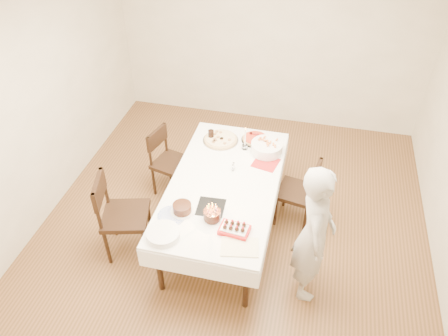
% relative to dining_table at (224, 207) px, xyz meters
% --- Properties ---
extents(floor, '(5.00, 5.00, 0.00)m').
position_rel_dining_table_xyz_m(floor, '(0.10, 0.05, -0.38)').
color(floor, '#4F361B').
rests_on(floor, ground).
extents(wall_back, '(4.50, 0.04, 2.70)m').
position_rel_dining_table_xyz_m(wall_back, '(0.10, 2.55, 0.98)').
color(wall_back, beige).
rests_on(wall_back, floor).
extents(wall_left, '(0.04, 5.00, 2.70)m').
position_rel_dining_table_xyz_m(wall_left, '(-2.15, 0.05, 0.98)').
color(wall_left, beige).
rests_on(wall_left, floor).
extents(dining_table, '(1.78, 2.40, 0.75)m').
position_rel_dining_table_xyz_m(dining_table, '(0.00, 0.00, 0.00)').
color(dining_table, white).
rests_on(dining_table, floor).
extents(chair_right_savory, '(0.53, 0.53, 0.88)m').
position_rel_dining_table_xyz_m(chair_right_savory, '(0.77, 0.37, 0.07)').
color(chair_right_savory, black).
rests_on(chair_right_savory, floor).
extents(chair_left_savory, '(0.56, 0.56, 0.89)m').
position_rel_dining_table_xyz_m(chair_left_savory, '(-0.79, 0.54, 0.07)').
color(chair_left_savory, black).
rests_on(chair_left_savory, floor).
extents(chair_left_dessert, '(0.64, 0.64, 1.02)m').
position_rel_dining_table_xyz_m(chair_left_dessert, '(-0.96, -0.50, 0.14)').
color(chair_left_dessert, black).
rests_on(chair_left_dessert, floor).
extents(person, '(0.42, 0.60, 1.56)m').
position_rel_dining_table_xyz_m(person, '(1.00, -0.56, 0.41)').
color(person, '#BCB8B2').
rests_on(person, floor).
extents(pizza_white, '(0.57, 0.57, 0.04)m').
position_rel_dining_table_xyz_m(pizza_white, '(-0.22, 0.73, 0.40)').
color(pizza_white, beige).
rests_on(pizza_white, dining_table).
extents(pizza_pepperoni, '(0.39, 0.39, 0.04)m').
position_rel_dining_table_xyz_m(pizza_pepperoni, '(0.19, 0.84, 0.40)').
color(pizza_pepperoni, red).
rests_on(pizza_pepperoni, dining_table).
extents(red_placemat, '(0.32, 0.32, 0.01)m').
position_rel_dining_table_xyz_m(red_placemat, '(0.38, 0.43, 0.38)').
color(red_placemat, '#B21E1E').
rests_on(red_placemat, dining_table).
extents(pasta_bowl, '(0.42, 0.42, 0.12)m').
position_rel_dining_table_xyz_m(pasta_bowl, '(0.36, 0.64, 0.44)').
color(pasta_bowl, white).
rests_on(pasta_bowl, dining_table).
extents(taper_candle, '(0.09, 0.09, 0.31)m').
position_rel_dining_table_xyz_m(taper_candle, '(0.10, 0.64, 0.53)').
color(taper_candle, white).
rests_on(taper_candle, dining_table).
extents(shaker_pair, '(0.08, 0.08, 0.08)m').
position_rel_dining_table_xyz_m(shaker_pair, '(0.05, 0.22, 0.41)').
color(shaker_pair, white).
rests_on(shaker_pair, dining_table).
extents(cola_glass, '(0.09, 0.09, 0.13)m').
position_rel_dining_table_xyz_m(cola_glass, '(-0.34, 0.74, 0.44)').
color(cola_glass, black).
rests_on(cola_glass, dining_table).
extents(layer_cake, '(0.30, 0.30, 0.10)m').
position_rel_dining_table_xyz_m(layer_cake, '(-0.30, -0.53, 0.42)').
color(layer_cake, '#35190D').
rests_on(layer_cake, dining_table).
extents(cake_board, '(0.29, 0.29, 0.01)m').
position_rel_dining_table_xyz_m(cake_board, '(-0.04, -0.40, 0.38)').
color(cake_board, black).
rests_on(cake_board, dining_table).
extents(birthday_cake, '(0.21, 0.21, 0.16)m').
position_rel_dining_table_xyz_m(birthday_cake, '(0.01, -0.56, 0.47)').
color(birthday_cake, '#3B1C10').
rests_on(birthday_cake, dining_table).
extents(strawberry_box, '(0.30, 0.22, 0.07)m').
position_rel_dining_table_xyz_m(strawberry_box, '(0.26, -0.67, 0.41)').
color(strawberry_box, red).
rests_on(strawberry_box, dining_table).
extents(box_lid, '(0.38, 0.29, 0.03)m').
position_rel_dining_table_xyz_m(box_lid, '(0.35, -0.85, 0.38)').
color(box_lid, beige).
rests_on(box_lid, dining_table).
extents(plate_stack, '(0.33, 0.33, 0.07)m').
position_rel_dining_table_xyz_m(plate_stack, '(-0.38, -0.88, 0.41)').
color(plate_stack, white).
rests_on(plate_stack, dining_table).
extents(china_plate, '(0.35, 0.35, 0.01)m').
position_rel_dining_table_xyz_m(china_plate, '(-0.39, -0.61, 0.38)').
color(china_plate, white).
rests_on(china_plate, dining_table).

